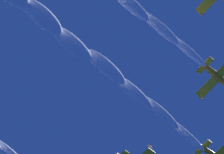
{
  "coord_description": "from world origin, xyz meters",
  "views": [
    {
      "loc": [
        -24.14,
        -26.09,
        1.93
      ],
      "look_at": [
        -22.03,
        -10.92,
        84.76
      ],
      "focal_mm": 81.74,
      "sensor_mm": 36.0,
      "label": 1
    }
  ],
  "objects": [
    {
      "name": "airplane_right_wingman",
      "position": [
        -3.7,
        -12.77,
        87.51
      ],
      "size": [
        8.25,
        8.83,
        3.51
      ],
      "color": "orange"
    },
    {
      "name": "smoke_trail_lead",
      "position": [
        -37.08,
        -21.01,
        80.76
      ],
      "size": [
        51.05,
        33.43,
        12.77
      ],
      "color": "white"
    }
  ]
}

